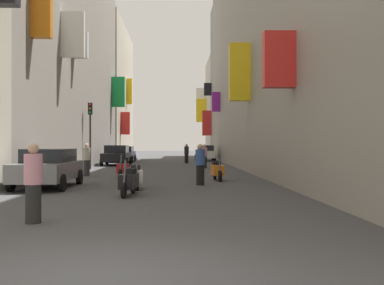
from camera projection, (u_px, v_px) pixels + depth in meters
ground_plane at (164, 165)px, 35.76m from camera, size 140.00×140.00×0.00m
building_left_mid_a at (42, 46)px, 31.77m from camera, size 7.19×29.33×16.26m
building_left_mid_c at (101, 93)px, 56.55m from camera, size 6.97×17.87×15.35m
building_right_near at (291, 11)px, 29.31m from camera, size 7.14×46.54×19.56m
building_right_mid_a at (238, 84)px, 54.52m from camera, size 7.05×3.89×17.01m
building_right_mid_b at (231, 108)px, 61.25m from camera, size 7.37×9.57×12.31m
parked_car_blue at (123, 154)px, 42.26m from camera, size 1.97×4.45×1.39m
parked_car_grey at (48, 167)px, 17.81m from camera, size 1.92×4.45×1.44m
parked_car_black at (117, 155)px, 36.14m from camera, size 2.00×4.22×1.51m
parked_car_white at (205, 153)px, 45.28m from camera, size 1.83×4.07×1.47m
scooter_red at (123, 168)px, 22.66m from camera, size 0.52×1.77×1.13m
scooter_white at (136, 176)px, 17.22m from camera, size 0.58×1.78×1.13m
scooter_orange at (217, 170)px, 21.25m from camera, size 0.53×1.95×1.13m
scooter_black at (129, 181)px, 15.02m from camera, size 0.56×1.99×1.13m
pedestrian_crossing at (204, 156)px, 31.73m from camera, size 0.50×0.50×1.59m
pedestrian_near_left at (200, 165)px, 18.84m from camera, size 0.52×0.52×1.62m
pedestrian_near_right at (86, 160)px, 24.09m from camera, size 0.45×0.45×1.65m
pedestrian_mid_street at (187, 154)px, 39.91m from camera, size 0.44×0.44×1.62m
pedestrian_far_away at (33, 183)px, 9.85m from camera, size 0.46×0.46×1.65m
traffic_light_far_corner at (90, 124)px, 30.60m from camera, size 0.26×0.34×4.25m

